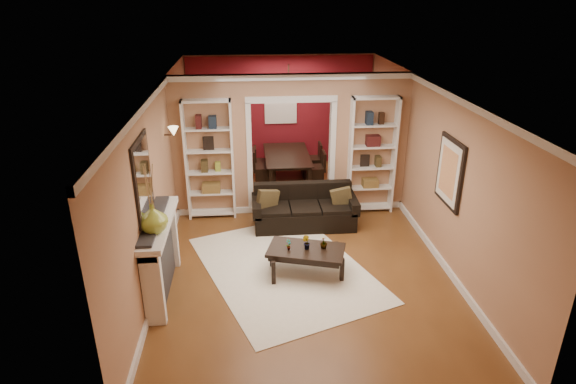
{
  "coord_description": "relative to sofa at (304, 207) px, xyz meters",
  "views": [
    {
      "loc": [
        -0.82,
        -7.59,
        4.12
      ],
      "look_at": [
        -0.23,
        -0.8,
        1.23
      ],
      "focal_mm": 30.0,
      "sensor_mm": 36.0,
      "label": 1
    }
  ],
  "objects": [
    {
      "name": "wall_right",
      "position": [
        2.07,
        -0.45,
        0.97
      ],
      "size": [
        0.0,
        8.0,
        8.0
      ],
      "primitive_type": "plane",
      "rotation": [
        1.57,
        0.0,
        -1.57
      ],
      "color": "tan",
      "rests_on": "ground"
    },
    {
      "name": "dining_chair_ne",
      "position": [
        0.46,
        2.02,
        0.02
      ],
      "size": [
        0.52,
        0.52,
        0.8
      ],
      "primitive_type": "cube",
      "rotation": [
        0.0,
        0.0,
        -1.16
      ],
      "color": "black",
      "rests_on": "floor"
    },
    {
      "name": "dining_chair_nw",
      "position": [
        -0.64,
        2.02,
        0.07
      ],
      "size": [
        0.57,
        0.57,
        0.9
      ],
      "primitive_type": "cube",
      "rotation": [
        0.0,
        0.0,
        1.2
      ],
      "color": "black",
      "rests_on": "floor"
    },
    {
      "name": "partition_wall",
      "position": [
        -0.18,
        0.75,
        0.97
      ],
      "size": [
        4.5,
        0.15,
        2.7
      ],
      "primitive_type": "cube",
      "color": "tan",
      "rests_on": "floor"
    },
    {
      "name": "wall_sconce",
      "position": [
        -2.33,
        0.1,
        1.45
      ],
      "size": [
        0.18,
        0.18,
        0.22
      ],
      "primitive_type": "cube",
      "color": "#FFE0A5",
      "rests_on": "wall_left"
    },
    {
      "name": "ceiling",
      "position": [
        -0.18,
        -0.45,
        2.32
      ],
      "size": [
        8.0,
        8.0,
        0.0
      ],
      "primitive_type": "plane",
      "rotation": [
        3.14,
        0.0,
        0.0
      ],
      "color": "white",
      "rests_on": "ground"
    },
    {
      "name": "plant_center",
      "position": [
        -0.17,
        -1.64,
        0.17
      ],
      "size": [
        0.15,
        0.15,
        0.22
      ],
      "primitive_type": "imported",
      "rotation": [
        0.0,
        0.0,
        2.43
      ],
      "color": "#336626",
      "rests_on": "coffee_table"
    },
    {
      "name": "plant_left",
      "position": [
        -0.44,
        -1.64,
        0.15
      ],
      "size": [
        0.11,
        0.11,
        0.18
      ],
      "primitive_type": "imported",
      "rotation": [
        0.0,
        0.0,
        0.83
      ],
      "color": "#336626",
      "rests_on": "coffee_table"
    },
    {
      "name": "dining_chair_se",
      "position": [
        0.46,
        2.62,
        0.03
      ],
      "size": [
        0.46,
        0.46,
        0.82
      ],
      "primitive_type": "cube",
      "rotation": [
        0.0,
        0.0,
        -1.41
      ],
      "color": "black",
      "rests_on": "floor"
    },
    {
      "name": "fireplace",
      "position": [
        -2.27,
        -1.95,
        0.2
      ],
      "size": [
        0.32,
        1.7,
        1.16
      ],
      "primitive_type": "cube",
      "color": "white",
      "rests_on": "floor"
    },
    {
      "name": "sofa",
      "position": [
        0.0,
        0.0,
        0.0
      ],
      "size": [
        1.94,
        0.84,
        0.76
      ],
      "primitive_type": "cube",
      "color": "black",
      "rests_on": "floor"
    },
    {
      "name": "bookshelf_right",
      "position": [
        1.37,
        0.58,
        0.77
      ],
      "size": [
        0.9,
        0.3,
        2.3
      ],
      "primitive_type": "cube",
      "color": "white",
      "rests_on": "floor"
    },
    {
      "name": "coffee_table",
      "position": [
        -0.17,
        -1.64,
        -0.16
      ],
      "size": [
        1.29,
        0.93,
        0.44
      ],
      "primitive_type": "cube",
      "rotation": [
        0.0,
        0.0,
        -0.29
      ],
      "color": "black",
      "rests_on": "floor"
    },
    {
      "name": "wall_front",
      "position": [
        -0.18,
        -4.45,
        0.97
      ],
      "size": [
        8.0,
        0.0,
        8.0
      ],
      "primitive_type": "plane",
      "rotation": [
        -1.57,
        0.0,
        0.0
      ],
      "color": "tan",
      "rests_on": "ground"
    },
    {
      "name": "floor",
      "position": [
        -0.18,
        -0.45,
        -0.38
      ],
      "size": [
        8.0,
        8.0,
        0.0
      ],
      "primitive_type": "plane",
      "color": "brown",
      "rests_on": "ground"
    },
    {
      "name": "pillow_right",
      "position": [
        0.69,
        -0.02,
        0.18
      ],
      "size": [
        0.38,
        0.12,
        0.38
      ],
      "primitive_type": "cube",
      "rotation": [
        0.0,
        0.0,
        -0.03
      ],
      "color": "brown",
      "rests_on": "sofa"
    },
    {
      "name": "dining_window",
      "position": [
        -0.18,
        3.48,
        1.17
      ],
      "size": [
        0.78,
        0.03,
        0.98
      ],
      "primitive_type": "cube",
      "color": "#8CA5CC",
      "rests_on": "wall_back"
    },
    {
      "name": "dining_chair_sw",
      "position": [
        -0.64,
        2.62,
        -0.0
      ],
      "size": [
        0.49,
        0.49,
        0.75
      ],
      "primitive_type": "cube",
      "rotation": [
        0.0,
        0.0,
        1.99
      ],
      "color": "black",
      "rests_on": "floor"
    },
    {
      "name": "bookshelf_left",
      "position": [
        -1.73,
        0.58,
        0.77
      ],
      "size": [
        0.9,
        0.3,
        2.3
      ],
      "primitive_type": "cube",
      "color": "white",
      "rests_on": "floor"
    },
    {
      "name": "pillow_left",
      "position": [
        -0.69,
        -0.02,
        0.19
      ],
      "size": [
        0.41,
        0.28,
        0.4
      ],
      "primitive_type": "cube",
      "rotation": [
        0.0,
        0.0,
        0.45
      ],
      "color": "brown",
      "rests_on": "sofa"
    },
    {
      "name": "mirror",
      "position": [
        -2.41,
        -1.95,
        1.42
      ],
      "size": [
        0.03,
        0.95,
        1.1
      ],
      "primitive_type": "cube",
      "color": "silver",
      "rests_on": "wall_left"
    },
    {
      "name": "red_back_panel",
      "position": [
        -0.18,
        3.52,
        0.94
      ],
      "size": [
        4.44,
        0.04,
        2.64
      ],
      "primitive_type": "cube",
      "color": "maroon",
      "rests_on": "floor"
    },
    {
      "name": "area_rug",
      "position": [
        -0.49,
        -1.48,
        -0.37
      ],
      "size": [
        3.24,
        3.77,
        0.01
      ],
      "primitive_type": "cube",
      "rotation": [
        0.0,
        0.0,
        0.36
      ],
      "color": "white",
      "rests_on": "floor"
    },
    {
      "name": "plant_right",
      "position": [
        0.1,
        -1.64,
        0.16
      ],
      "size": [
        0.15,
        0.15,
        0.19
      ],
      "primitive_type": "imported",
      "rotation": [
        0.0,
        0.0,
        4.03
      ],
      "color": "#336626",
      "rests_on": "coffee_table"
    },
    {
      "name": "wall_back",
      "position": [
        -0.18,
        3.55,
        0.97
      ],
      "size": [
        8.0,
        0.0,
        8.0
      ],
      "primitive_type": "plane",
      "rotation": [
        1.57,
        0.0,
        0.0
      ],
      "color": "tan",
      "rests_on": "ground"
    },
    {
      "name": "dining_table",
      "position": [
        -0.09,
        2.32,
        -0.06
      ],
      "size": [
        1.82,
        1.01,
        0.64
      ],
      "primitive_type": "imported",
      "rotation": [
        0.0,
        0.0,
        1.57
      ],
      "color": "black",
      "rests_on": "floor"
    },
    {
      "name": "wall_left",
      "position": [
        -2.43,
        -0.45,
        0.97
      ],
      "size": [
        0.0,
        8.0,
        8.0
      ],
      "primitive_type": "plane",
      "rotation": [
        1.57,
        0.0,
        1.57
      ],
      "color": "tan",
      "rests_on": "ground"
    },
    {
      "name": "framed_art",
      "position": [
        2.03,
        -1.45,
        1.17
      ],
      "size": [
        0.04,
        0.85,
        1.05
      ],
      "primitive_type": "cube",
      "color": "black",
      "rests_on": "wall_right"
    },
    {
      "name": "chandelier",
      "position": [
        -0.18,
        2.25,
        1.64
      ],
      "size": [
        0.5,
        0.5,
        0.3
      ],
      "primitive_type": "cube",
      "color": "#332217",
      "rests_on": "ceiling"
    },
    {
      "name": "vase",
      "position": [
        -2.27,
        -2.27,
        0.98
      ],
      "size": [
        0.42,
        0.42,
        0.4
      ],
      "primitive_type": "imported",
      "rotation": [
        0.0,
        0.0,
        0.12
      ],
      "color": "#92A736",
      "rests_on": "fireplace"
    }
  ]
}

